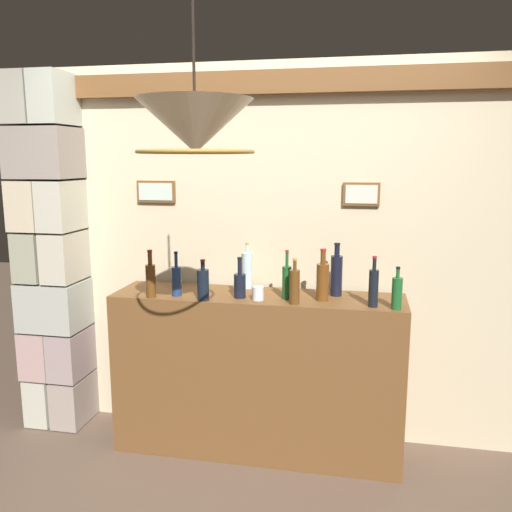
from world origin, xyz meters
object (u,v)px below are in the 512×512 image
Objects in this scene: liquor_bottle_rye at (247,270)px; glass_tumbler_rocks at (258,293)px; liquor_bottle_gin at (295,286)px; liquor_bottle_mezcal at (203,284)px; liquor_bottle_tequila at (151,279)px; liquor_bottle_brandy at (374,287)px; liquor_bottle_bourbon at (287,281)px; liquor_bottle_amaro at (240,284)px; liquor_bottle_whiskey at (177,280)px; pendant_lamp at (195,128)px; liquor_bottle_vermouth at (323,280)px; liquor_bottle_vodka at (336,274)px; liquor_bottle_port at (397,293)px.

glass_tumbler_rocks is (0.12, -0.27, -0.08)m from liquor_bottle_rye.
liquor_bottle_gin reaches higher than liquor_bottle_mezcal.
liquor_bottle_brandy is at bearing 2.18° from liquor_bottle_tequila.
liquor_bottle_amaro is at bearing -174.42° from liquor_bottle_bourbon.
liquor_bottle_gin is (0.72, -0.04, 0.01)m from liquor_bottle_whiskey.
liquor_bottle_mezcal is 1.19m from pendant_lamp.
liquor_bottle_brandy is 0.45× the size of pendant_lamp.
liquor_bottle_vermouth is at bearing 163.75° from liquor_bottle_brandy.
pendant_lamp is at bearing -115.26° from liquor_bottle_vermouth.
liquor_bottle_vermouth is at bearing 10.43° from glass_tumbler_rocks.
liquor_bottle_tequila is at bearing 124.10° from pendant_lamp.
liquor_bottle_mezcal is (0.19, -0.07, -0.00)m from liquor_bottle_whiskey.
liquor_bottle_vermouth is (0.49, 0.04, 0.04)m from liquor_bottle_amaro.
liquor_bottle_amaro is 1.25m from pendant_lamp.
liquor_bottle_tequila is at bearing 179.50° from liquor_bottle_mezcal.
liquor_bottle_whiskey reaches higher than glass_tumbler_rocks.
liquor_bottle_tequila is 0.98× the size of liquor_bottle_rye.
liquor_bottle_vermouth is at bearing 7.54° from liquor_bottle_tequila.
liquor_bottle_mezcal is at bearing -167.70° from glass_tumbler_rocks.
glass_tumbler_rocks is at bearing 12.30° from liquor_bottle_mezcal.
liquor_bottle_mezcal is 0.22m from liquor_bottle_amaro.
liquor_bottle_amaro is at bearing 176.61° from liquor_bottle_brandy.
liquor_bottle_rye is (0.38, 0.27, 0.02)m from liquor_bottle_whiskey.
liquor_bottle_gin is 0.12m from liquor_bottle_bourbon.
liquor_bottle_vodka is 4.03× the size of glass_tumbler_rocks.
liquor_bottle_brandy is 1.06× the size of liquor_bottle_whiskey.
liquor_bottle_gin is 1.11× the size of liquor_bottle_port.
liquor_bottle_whiskey is at bearing 25.84° from liquor_bottle_tequila.
liquor_bottle_mezcal is 0.80m from liquor_bottle_vodka.
liquor_bottle_rye is (-0.34, 0.31, 0.01)m from liquor_bottle_gin.
liquor_bottle_rye reaches higher than liquor_bottle_gin.
liquor_bottle_bourbon is at bearing 19.50° from glass_tumbler_rocks.
liquor_bottle_tequila is (-1.42, -0.02, 0.02)m from liquor_bottle_port.
liquor_bottle_mezcal reaches higher than liquor_bottle_port.
liquor_bottle_brandy is 0.30m from liquor_bottle_vermouth.
liquor_bottle_bourbon is at bearing 171.65° from liquor_bottle_brandy.
liquor_bottle_brandy is 1.09× the size of liquor_bottle_gin.
liquor_bottle_rye reaches higher than liquor_bottle_bourbon.
liquor_bottle_vermouth is at bearing 3.04° from liquor_bottle_bourbon.
liquor_bottle_bourbon is (0.47, 0.13, 0.01)m from liquor_bottle_mezcal.
liquor_bottle_gin is 1.08× the size of liquor_bottle_amaro.
liquor_bottle_vodka is at bearing 11.57° from liquor_bottle_whiskey.
liquor_bottle_port is 1.47m from pendant_lamp.
liquor_bottle_amaro is at bearing 26.52° from liquor_bottle_mezcal.
pendant_lamp is at bearing -55.90° from liquor_bottle_tequila.
liquor_bottle_rye is at bearing 137.81° from liquor_bottle_gin.
liquor_bottle_port is at bearing 1.34° from liquor_bottle_mezcal.
pendant_lamp is at bearing -104.38° from liquor_bottle_bourbon.
liquor_bottle_vermouth is (0.87, 0.07, 0.02)m from liquor_bottle_whiskey.
liquor_bottle_vermouth is (-0.41, 0.11, 0.02)m from liquor_bottle_port.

